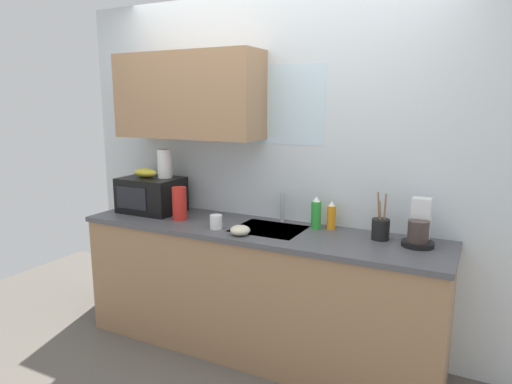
% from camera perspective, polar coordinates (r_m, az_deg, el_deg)
% --- Properties ---
extents(kitchen_wall_assembly, '(3.32, 0.42, 2.50)m').
position_cam_1_polar(kitchen_wall_assembly, '(3.36, 0.32, 4.76)').
color(kitchen_wall_assembly, silver).
rests_on(kitchen_wall_assembly, ground).
extents(counter_unit, '(2.55, 0.63, 0.90)m').
position_cam_1_polar(counter_unit, '(3.27, 0.03, -11.98)').
color(counter_unit, '#9E7551').
rests_on(counter_unit, ground).
extents(sink_faucet, '(0.03, 0.03, 0.21)m').
position_cam_1_polar(sink_faucet, '(3.27, 3.29, -1.88)').
color(sink_faucet, '#B2B5BA').
rests_on(sink_faucet, counter_unit).
extents(microwave, '(0.46, 0.35, 0.27)m').
position_cam_1_polar(microwave, '(3.65, -12.92, -0.34)').
color(microwave, black).
rests_on(microwave, counter_unit).
extents(banana_bunch, '(0.20, 0.11, 0.07)m').
position_cam_1_polar(banana_bunch, '(3.65, -13.62, 2.35)').
color(banana_bunch, gold).
rests_on(banana_bunch, microwave).
extents(paper_towel_roll, '(0.11, 0.11, 0.22)m').
position_cam_1_polar(paper_towel_roll, '(3.58, -11.33, 3.50)').
color(paper_towel_roll, white).
rests_on(paper_towel_roll, microwave).
extents(coffee_maker, '(0.19, 0.21, 0.28)m').
position_cam_1_polar(coffee_maker, '(2.90, 19.72, -4.27)').
color(coffee_maker, black).
rests_on(coffee_maker, counter_unit).
extents(dish_soap_bottle_green, '(0.07, 0.07, 0.22)m').
position_cam_1_polar(dish_soap_bottle_green, '(3.11, 7.52, -2.67)').
color(dish_soap_bottle_green, green).
rests_on(dish_soap_bottle_green, counter_unit).
extents(dish_soap_bottle_orange, '(0.06, 0.06, 0.20)m').
position_cam_1_polar(dish_soap_bottle_orange, '(3.12, 9.38, -2.96)').
color(dish_soap_bottle_orange, orange).
rests_on(dish_soap_bottle_orange, counter_unit).
extents(cereal_canister, '(0.10, 0.10, 0.24)m').
position_cam_1_polar(cereal_canister, '(3.37, -9.54, -1.41)').
color(cereal_canister, red).
rests_on(cereal_canister, counter_unit).
extents(mug_white, '(0.08, 0.08, 0.09)m').
position_cam_1_polar(mug_white, '(3.11, -5.01, -3.73)').
color(mug_white, white).
rests_on(mug_white, counter_unit).
extents(utensil_crock, '(0.11, 0.11, 0.30)m').
position_cam_1_polar(utensil_crock, '(2.96, 15.28, -4.40)').
color(utensil_crock, black).
rests_on(utensil_crock, counter_unit).
extents(small_bowl, '(0.13, 0.13, 0.06)m').
position_cam_1_polar(small_bowl, '(2.95, -2.00, -4.79)').
color(small_bowl, beige).
rests_on(small_bowl, counter_unit).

